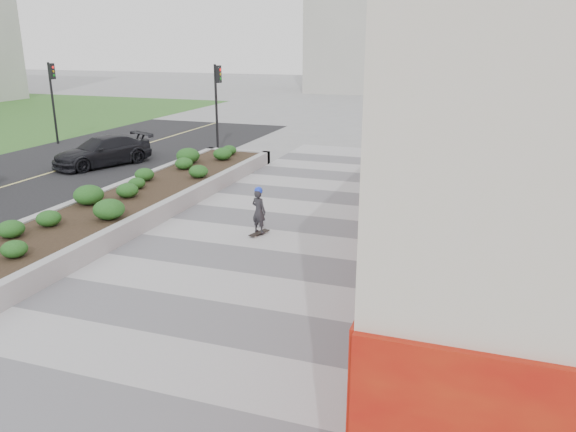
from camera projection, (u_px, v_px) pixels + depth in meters
name	position (u px, v px, depth m)	size (l,w,h in m)	color
ground	(154.00, 368.00, 9.46)	(160.00, 160.00, 0.00)	gray
walkway	(229.00, 295.00, 12.16)	(8.00, 36.00, 0.01)	#A8A8AD
building	(575.00, 94.00, 14.18)	(6.04, 24.08, 8.00)	beige
planter	(121.00, 204.00, 17.36)	(3.00, 18.00, 0.90)	#9E9EA0
traffic_signal_near	(217.00, 95.00, 26.66)	(0.33, 0.28, 4.20)	black
traffic_signal_far	(53.00, 91.00, 29.08)	(0.33, 0.28, 4.20)	black
manhole_cover	(251.00, 298.00, 12.01)	(0.44, 0.44, 0.01)	#595654
skateboarder	(259.00, 211.00, 15.69)	(0.53, 0.75, 1.41)	beige
car_dark	(102.00, 151.00, 24.52)	(1.78, 4.38, 1.27)	black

